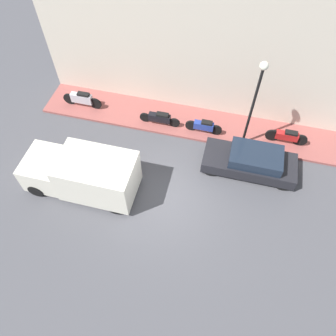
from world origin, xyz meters
The scene contains 10 objects.
ground_plane centered at (0.00, 0.00, 0.00)m, with size 60.00×60.00×0.00m, color #47474C.
sidewalk centered at (4.76, 0.00, 0.06)m, with size 2.21×15.27×0.13m.
building_facade centered at (6.01, 0.00, 3.53)m, with size 0.30×15.27×7.06m.
parked_car centered at (2.55, -3.35, 0.60)m, with size 1.68×4.16×1.23m.
delivery_van centered at (-0.19, 3.57, 1.04)m, with size 2.00×4.82×2.05m.
motorcycle_red centered at (4.51, -4.88, 0.56)m, with size 0.30×1.98×0.77m.
scooter_silver centered at (4.50, 5.63, 0.61)m, with size 0.30×2.12×0.90m.
motorcycle_blue centered at (4.21, -0.90, 0.54)m, with size 0.30×1.82×0.75m.
motorcycle_black centered at (4.22, 1.35, 0.53)m, with size 0.30×2.08×0.74m.
streetlamp centered at (3.98, -2.88, 3.26)m, with size 0.35×0.35×4.67m.
Camera 1 is at (-6.95, -1.86, 12.40)m, focal length 35.00 mm.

